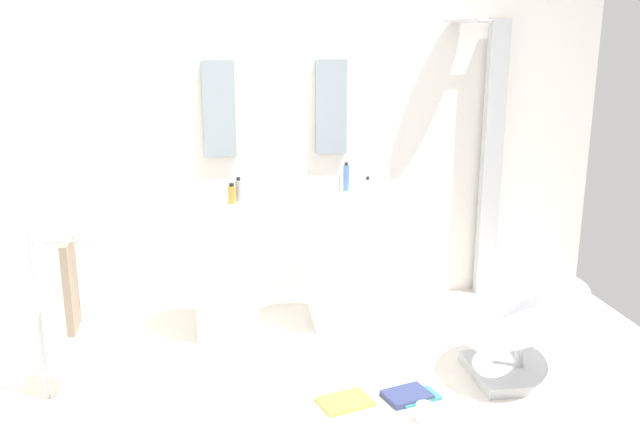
% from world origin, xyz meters
% --- Properties ---
extents(ground_plane, '(4.80, 3.60, 0.04)m').
position_xyz_m(ground_plane, '(0.00, 0.00, -0.02)').
color(ground_plane, silver).
extents(rear_partition, '(4.80, 0.10, 2.60)m').
position_xyz_m(rear_partition, '(0.00, 1.65, 1.30)').
color(rear_partition, silver).
rests_on(rear_partition, ground_plane).
extents(pedestal_sink_left, '(0.47, 0.47, 1.02)m').
position_xyz_m(pedestal_sink_left, '(-0.39, 1.14, 0.49)').
color(pedestal_sink_left, white).
rests_on(pedestal_sink_left, ground_plane).
extents(pedestal_sink_right, '(0.47, 0.47, 1.02)m').
position_xyz_m(pedestal_sink_right, '(0.39, 1.14, 0.49)').
color(pedestal_sink_right, white).
rests_on(pedestal_sink_right, ground_plane).
extents(vanity_mirror_left, '(0.22, 0.03, 0.66)m').
position_xyz_m(vanity_mirror_left, '(-0.39, 1.58, 1.44)').
color(vanity_mirror_left, '#8C9EA8').
extents(vanity_mirror_right, '(0.22, 0.03, 0.66)m').
position_xyz_m(vanity_mirror_right, '(0.39, 1.58, 1.44)').
color(vanity_mirror_right, '#8C9EA8').
extents(shower_column, '(0.49, 0.24, 2.05)m').
position_xyz_m(shower_column, '(1.57, 1.53, 1.08)').
color(shower_column, '#B7BABF').
rests_on(shower_column, ground_plane).
extents(lounge_chair, '(1.07, 1.07, 0.65)m').
position_xyz_m(lounge_chair, '(1.28, 0.22, 0.35)').
color(lounge_chair, '#B7BABF').
rests_on(lounge_chair, ground_plane).
extents(towel_rack, '(0.37, 0.22, 0.95)m').
position_xyz_m(towel_rack, '(-1.25, 0.38, 0.63)').
color(towel_rack, '#B7BABF').
rests_on(towel_rack, ground_plane).
extents(area_rug, '(1.15, 0.69, 0.01)m').
position_xyz_m(area_rug, '(0.35, -0.08, 0.01)').
color(area_rug, white).
rests_on(area_rug, ground_plane).
extents(magazine_ochre, '(0.33, 0.28, 0.02)m').
position_xyz_m(magazine_ochre, '(0.21, 0.05, 0.02)').
color(magazine_ochre, gold).
rests_on(magazine_ochre, area_rug).
extents(magazine_teal, '(0.27, 0.20, 0.02)m').
position_xyz_m(magazine_teal, '(0.61, 0.04, 0.02)').
color(magazine_teal, teal).
rests_on(magazine_teal, area_rug).
extents(magazine_navy, '(0.29, 0.24, 0.03)m').
position_xyz_m(magazine_navy, '(0.56, 0.05, 0.03)').
color(magazine_navy, navy).
rests_on(magazine_navy, area_rug).
extents(coffee_mug, '(0.09, 0.09, 0.10)m').
position_xyz_m(coffee_mug, '(0.58, -0.19, 0.06)').
color(coffee_mug, white).
rests_on(coffee_mug, area_rug).
extents(soap_bottle_grey, '(0.05, 0.05, 0.16)m').
position_xyz_m(soap_bottle_grey, '(-0.29, 1.06, 0.99)').
color(soap_bottle_grey, '#99999E').
rests_on(soap_bottle_grey, pedestal_sink_left).
extents(soap_bottle_blue, '(0.04, 0.04, 0.19)m').
position_xyz_m(soap_bottle_blue, '(0.44, 1.25, 1.01)').
color(soap_bottle_blue, '#4C72B7').
rests_on(soap_bottle_blue, pedestal_sink_right).
extents(soap_bottle_amber, '(0.05, 0.05, 0.13)m').
position_xyz_m(soap_bottle_amber, '(-0.34, 1.00, 0.97)').
color(soap_bottle_amber, '#C68C38').
rests_on(soap_bottle_amber, pedestal_sink_left).
extents(soap_bottle_clear, '(0.04, 0.04, 0.12)m').
position_xyz_m(soap_bottle_clear, '(0.56, 1.11, 0.97)').
color(soap_bottle_clear, silver).
rests_on(soap_bottle_clear, pedestal_sink_right).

